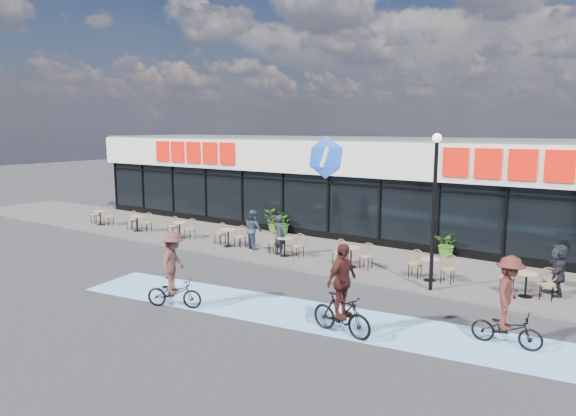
{
  "coord_description": "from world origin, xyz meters",
  "views": [
    {
      "loc": [
        11.34,
        -12.87,
        5.09
      ],
      "look_at": [
        0.18,
        3.5,
        1.98
      ],
      "focal_mm": 32.0,
      "sensor_mm": 36.0,
      "label": 1
    }
  ],
  "objects_px": {
    "patron_right": "(253,229)",
    "cyclist_a": "(342,297)",
    "potted_plant_left": "(274,222)",
    "pedestrian_a": "(559,270)",
    "cyclist_b": "(508,306)",
    "bistro_set_0": "(102,216)",
    "potted_plant_right": "(447,244)",
    "lamp_post": "(434,198)",
    "patron_left": "(280,235)",
    "potted_plant_mid": "(283,222)"
  },
  "relations": [
    {
      "from": "potted_plant_left",
      "to": "potted_plant_right",
      "type": "xyz_separation_m",
      "value": [
        8.25,
        0.13,
        -0.03
      ]
    },
    {
      "from": "lamp_post",
      "to": "cyclist_b",
      "type": "xyz_separation_m",
      "value": [
        2.79,
        -2.84,
        -2.01
      ]
    },
    {
      "from": "lamp_post",
      "to": "pedestrian_a",
      "type": "relative_size",
      "value": 3.07
    },
    {
      "from": "cyclist_b",
      "to": "potted_plant_mid",
      "type": "bearing_deg",
      "value": 147.73
    },
    {
      "from": "cyclist_b",
      "to": "pedestrian_a",
      "type": "bearing_deg",
      "value": 83.33
    },
    {
      "from": "cyclist_a",
      "to": "bistro_set_0",
      "type": "bearing_deg",
      "value": 162.19
    },
    {
      "from": "potted_plant_left",
      "to": "patron_right",
      "type": "relative_size",
      "value": 0.68
    },
    {
      "from": "bistro_set_0",
      "to": "patron_right",
      "type": "bearing_deg",
      "value": 1.04
    },
    {
      "from": "potted_plant_left",
      "to": "pedestrian_a",
      "type": "bearing_deg",
      "value": -12.0
    },
    {
      "from": "cyclist_a",
      "to": "potted_plant_right",
      "type": "bearing_deg",
      "value": 90.8
    },
    {
      "from": "potted_plant_left",
      "to": "potted_plant_mid",
      "type": "relative_size",
      "value": 0.97
    },
    {
      "from": "bistro_set_0",
      "to": "patron_left",
      "type": "xyz_separation_m",
      "value": [
        11.39,
        -0.09,
        0.35
      ]
    },
    {
      "from": "cyclist_b",
      "to": "patron_left",
      "type": "bearing_deg",
      "value": 157.56
    },
    {
      "from": "bistro_set_0",
      "to": "cyclist_b",
      "type": "bearing_deg",
      "value": -10.69
    },
    {
      "from": "cyclist_a",
      "to": "patron_left",
      "type": "bearing_deg",
      "value": 136.45
    },
    {
      "from": "potted_plant_left",
      "to": "patron_right",
      "type": "height_order",
      "value": "patron_right"
    },
    {
      "from": "potted_plant_mid",
      "to": "cyclist_a",
      "type": "height_order",
      "value": "cyclist_a"
    },
    {
      "from": "potted_plant_left",
      "to": "cyclist_a",
      "type": "bearing_deg",
      "value": -46.19
    },
    {
      "from": "lamp_post",
      "to": "patron_right",
      "type": "bearing_deg",
      "value": 171.21
    },
    {
      "from": "potted_plant_right",
      "to": "patron_right",
      "type": "distance_m",
      "value": 7.77
    },
    {
      "from": "lamp_post",
      "to": "cyclist_a",
      "type": "height_order",
      "value": "lamp_post"
    },
    {
      "from": "potted_plant_right",
      "to": "potted_plant_left",
      "type": "bearing_deg",
      "value": -179.12
    },
    {
      "from": "potted_plant_mid",
      "to": "patron_right",
      "type": "xyz_separation_m",
      "value": [
        0.68,
        -3.14,
        0.25
      ]
    },
    {
      "from": "lamp_post",
      "to": "potted_plant_right",
      "type": "relative_size",
      "value": 4.61
    },
    {
      "from": "pedestrian_a",
      "to": "cyclist_b",
      "type": "relative_size",
      "value": 0.72
    },
    {
      "from": "patron_right",
      "to": "cyclist_a",
      "type": "bearing_deg",
      "value": 164.31
    },
    {
      "from": "lamp_post",
      "to": "patron_left",
      "type": "bearing_deg",
      "value": 171.47
    },
    {
      "from": "potted_plant_left",
      "to": "potted_plant_mid",
      "type": "distance_m",
      "value": 0.5
    },
    {
      "from": "patron_right",
      "to": "potted_plant_right",
      "type": "bearing_deg",
      "value": -133.2
    },
    {
      "from": "pedestrian_a",
      "to": "bistro_set_0",
      "type": "bearing_deg",
      "value": -97.69
    },
    {
      "from": "patron_right",
      "to": "cyclist_b",
      "type": "relative_size",
      "value": 0.75
    },
    {
      "from": "bistro_set_0",
      "to": "cyclist_b",
      "type": "distance_m",
      "value": 20.96
    },
    {
      "from": "patron_left",
      "to": "patron_right",
      "type": "relative_size",
      "value": 0.99
    },
    {
      "from": "potted_plant_right",
      "to": "cyclist_a",
      "type": "distance_m",
      "value": 8.86
    },
    {
      "from": "potted_plant_mid",
      "to": "patron_right",
      "type": "bearing_deg",
      "value": -77.74
    },
    {
      "from": "lamp_post",
      "to": "potted_plant_left",
      "type": "relative_size",
      "value": 4.35
    },
    {
      "from": "potted_plant_right",
      "to": "cyclist_b",
      "type": "height_order",
      "value": "cyclist_b"
    },
    {
      "from": "lamp_post",
      "to": "patron_left",
      "type": "height_order",
      "value": "lamp_post"
    },
    {
      "from": "patron_right",
      "to": "cyclist_a",
      "type": "height_order",
      "value": "cyclist_a"
    },
    {
      "from": "potted_plant_left",
      "to": "patron_left",
      "type": "xyz_separation_m",
      "value": [
        2.7,
        -3.33,
        0.26
      ]
    },
    {
      "from": "lamp_post",
      "to": "patron_right",
      "type": "xyz_separation_m",
      "value": [
        -7.93,
        1.23,
        -2.07
      ]
    },
    {
      "from": "potted_plant_right",
      "to": "cyclist_b",
      "type": "relative_size",
      "value": 0.48
    },
    {
      "from": "lamp_post",
      "to": "potted_plant_right",
      "type": "xyz_separation_m",
      "value": [
        -0.86,
        4.42,
        -2.37
      ]
    },
    {
      "from": "potted_plant_left",
      "to": "potted_plant_mid",
      "type": "height_order",
      "value": "potted_plant_mid"
    },
    {
      "from": "potted_plant_left",
      "to": "cyclist_b",
      "type": "xyz_separation_m",
      "value": [
        11.9,
        -7.13,
        0.32
      ]
    },
    {
      "from": "cyclist_a",
      "to": "cyclist_b",
      "type": "distance_m",
      "value": 3.87
    },
    {
      "from": "pedestrian_a",
      "to": "cyclist_a",
      "type": "distance_m",
      "value": 7.31
    },
    {
      "from": "potted_plant_right",
      "to": "pedestrian_a",
      "type": "height_order",
      "value": "pedestrian_a"
    },
    {
      "from": "patron_left",
      "to": "pedestrian_a",
      "type": "relative_size",
      "value": 1.03
    },
    {
      "from": "patron_left",
      "to": "patron_right",
      "type": "height_order",
      "value": "patron_right"
    }
  ]
}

